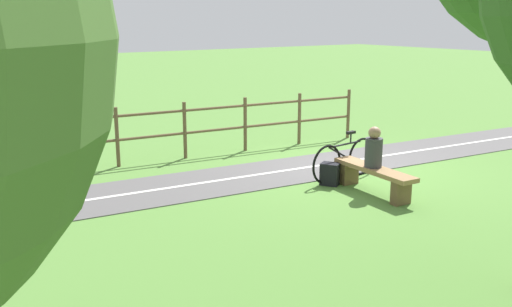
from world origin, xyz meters
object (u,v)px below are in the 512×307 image
bench (374,175)px  bicycle (345,159)px  backpack (330,174)px  person_seated (374,149)px

bench → bicycle: bearing=-7.1°
backpack → bench: bearing=-162.1°
bicycle → backpack: (-0.11, 0.47, -0.19)m
bench → person_seated: 0.47m
bench → backpack: (0.84, 0.27, -0.13)m
bicycle → backpack: bicycle is taller
bicycle → person_seated: bearing=73.2°
bench → person_seated: size_ratio=2.53×
bench → bicycle: size_ratio=1.05×
bench → bicycle: 0.98m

